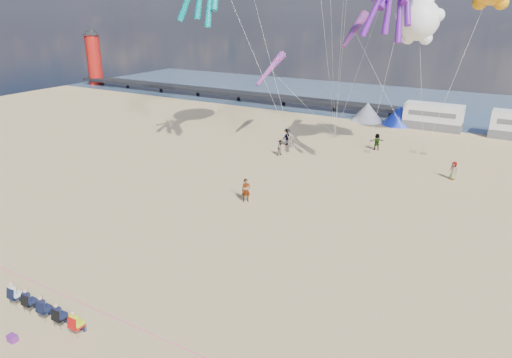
% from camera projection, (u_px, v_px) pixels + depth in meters
% --- Properties ---
extents(ground, '(120.00, 120.00, 0.00)m').
position_uv_depth(ground, '(184.00, 269.00, 25.37)').
color(ground, tan).
rests_on(ground, ground).
extents(water, '(120.00, 120.00, 0.00)m').
position_uv_depth(water, '(409.00, 103.00, 69.94)').
color(water, '#374E69').
rests_on(water, ground).
extents(pier, '(60.00, 3.00, 0.50)m').
position_uv_depth(pier, '(218.00, 91.00, 73.81)').
color(pier, black).
rests_on(pier, ground).
extents(lighthouse, '(2.60, 2.60, 9.00)m').
position_uv_depth(lighthouse, '(94.00, 60.00, 85.71)').
color(lighthouse, '#A5140F').
rests_on(lighthouse, ground).
extents(motorhome_0, '(6.60, 2.50, 3.00)m').
position_uv_depth(motorhome_0, '(433.00, 117.00, 54.45)').
color(motorhome_0, silver).
rests_on(motorhome_0, ground).
extents(tent_white, '(4.00, 4.00, 2.40)m').
position_uv_depth(tent_white, '(367.00, 112.00, 58.31)').
color(tent_white, white).
rests_on(tent_white, ground).
extents(tent_blue, '(4.00, 4.00, 2.40)m').
position_uv_depth(tent_blue, '(399.00, 115.00, 56.43)').
color(tent_blue, '#1933CC').
rests_on(tent_blue, ground).
extents(spectator_row, '(6.10, 0.90, 1.30)m').
position_uv_depth(spectator_row, '(44.00, 306.00, 21.14)').
color(spectator_row, black).
rests_on(spectator_row, ground).
extents(cooler_purple, '(0.40, 0.30, 0.32)m').
position_uv_depth(cooler_purple, '(12.00, 338.00, 19.82)').
color(cooler_purple, '#6A2280').
rests_on(cooler_purple, ground).
extents(rope_line, '(34.00, 0.03, 0.03)m').
position_uv_depth(rope_line, '(116.00, 318.00, 21.31)').
color(rope_line, '#F2338C').
rests_on(rope_line, ground).
extents(standing_person, '(0.78, 0.75, 1.80)m').
position_uv_depth(standing_person, '(246.00, 190.00, 33.98)').
color(standing_person, tan).
rests_on(standing_person, ground).
extents(beachgoer_0, '(0.67, 0.57, 1.56)m').
position_uv_depth(beachgoer_0, '(454.00, 170.00, 38.47)').
color(beachgoer_0, '#7F6659').
rests_on(beachgoer_0, ground).
extents(beachgoer_1, '(0.72, 0.89, 1.57)m').
position_uv_depth(beachgoer_1, '(281.00, 148.00, 44.74)').
color(beachgoer_1, '#7F6659').
rests_on(beachgoer_1, ground).
extents(beachgoer_2, '(0.94, 1.05, 1.77)m').
position_uv_depth(beachgoer_2, '(287.00, 137.00, 48.19)').
color(beachgoer_2, '#7F6659').
rests_on(beachgoer_2, ground).
extents(beachgoer_4, '(1.07, 0.92, 1.72)m').
position_uv_depth(beachgoer_4, '(377.00, 142.00, 46.50)').
color(beachgoer_4, '#7F6659').
rests_on(beachgoer_4, ground).
extents(sandbag_a, '(0.50, 0.35, 0.22)m').
position_uv_depth(sandbag_a, '(292.00, 147.00, 47.36)').
color(sandbag_a, gray).
rests_on(sandbag_a, ground).
extents(sandbag_b, '(0.50, 0.35, 0.22)m').
position_uv_depth(sandbag_b, '(368.00, 152.00, 45.85)').
color(sandbag_b, gray).
rests_on(sandbag_b, ground).
extents(sandbag_c, '(0.50, 0.35, 0.22)m').
position_uv_depth(sandbag_c, '(424.00, 153.00, 45.29)').
color(sandbag_c, gray).
rests_on(sandbag_c, ground).
extents(sandbag_d, '(0.50, 0.35, 0.22)m').
position_uv_depth(sandbag_d, '(414.00, 152.00, 45.80)').
color(sandbag_d, gray).
rests_on(sandbag_d, ground).
extents(sandbag_e, '(0.50, 0.35, 0.22)m').
position_uv_depth(sandbag_e, '(335.00, 136.00, 51.28)').
color(sandbag_e, gray).
rests_on(sandbag_e, ground).
extents(kite_panda, '(5.02, 4.81, 6.16)m').
position_uv_depth(kite_panda, '(419.00, 20.00, 40.16)').
color(kite_panda, white).
extents(windsock_mid, '(1.00, 6.19, 6.19)m').
position_uv_depth(windsock_mid, '(354.00, 30.00, 43.20)').
color(windsock_mid, red).
extents(windsock_right, '(1.26, 5.70, 5.65)m').
position_uv_depth(windsock_right, '(270.00, 69.00, 48.12)').
color(windsock_right, red).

